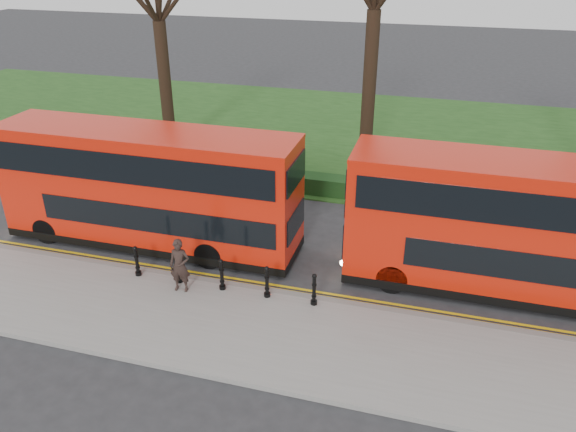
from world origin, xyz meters
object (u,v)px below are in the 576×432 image
(bus_rear, at_px, (529,231))
(bus_lead, at_px, (149,189))
(bollard_row, at_px, (222,275))
(pedestrian, at_px, (180,266))

(bus_rear, bearing_deg, bus_lead, -178.85)
(bollard_row, relative_size, pedestrian, 3.43)
(bollard_row, bearing_deg, bus_lead, 146.85)
(bus_rear, bearing_deg, pedestrian, -163.41)
(bus_lead, relative_size, pedestrian, 6.07)
(bollard_row, xyz_separation_m, pedestrian, (-1.19, -0.39, 0.37))
(bollard_row, height_order, pedestrian, pedestrian)
(bollard_row, relative_size, bus_rear, 0.56)
(bollard_row, height_order, bus_lead, bus_lead)
(bus_lead, height_order, bus_rear, bus_rear)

